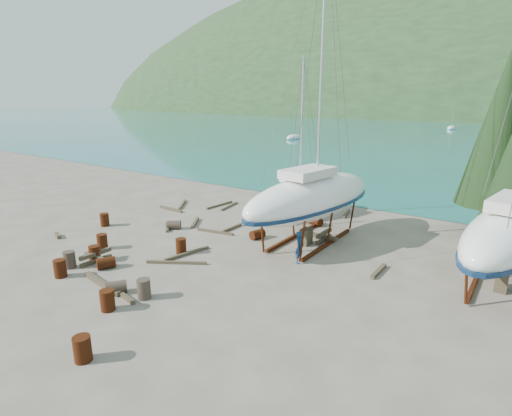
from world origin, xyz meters
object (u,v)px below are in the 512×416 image
Objects in this scene: large_sailboat_near at (312,197)px; worker at (300,247)px; small_sailboat_shore at (297,192)px; large_sailboat_far at (511,232)px.

large_sailboat_near reaches higher than worker.
worker is at bearing -63.71° from large_sailboat_near.
small_sailboat_shore is at bearing 136.42° from large_sailboat_near.
large_sailboat_near is at bearing -171.87° from large_sailboat_far.
large_sailboat_far reaches higher than worker.
large_sailboat_near is 10.21× the size of worker.
small_sailboat_shore is 8.81m from worker.
worker is (4.46, -7.54, -0.99)m from small_sailboat_shore.
large_sailboat_near is 1.57× the size of small_sailboat_shore.
worker is at bearing -43.82° from small_sailboat_shore.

